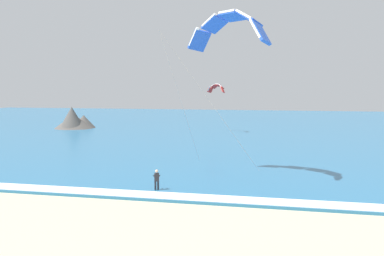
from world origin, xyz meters
name	(u,v)px	position (x,y,z in m)	size (l,w,h in m)	color
sea	(260,126)	(0.00, 73.98, 0.10)	(200.00, 120.00, 0.20)	teal
surf_foam	(197,197)	(0.00, 14.98, 0.22)	(200.00, 1.81, 0.04)	white
surfboard	(157,192)	(-3.28, 16.50, 0.03)	(0.87, 1.47, 0.09)	#E04C38
kitesurfer	(157,180)	(-3.29, 16.51, 0.94)	(0.63, 0.63, 1.69)	#232328
kite_primary	(230,26)	(1.06, 22.49, 12.49)	(7.72, 8.39, 12.54)	blue
kite_distant	(217,88)	(-6.05, 58.50, 7.65)	(3.44, 3.24, 1.56)	red
headland_left	(75,121)	(-32.64, 59.58, 1.59)	(7.52, 7.66, 4.21)	#56514C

